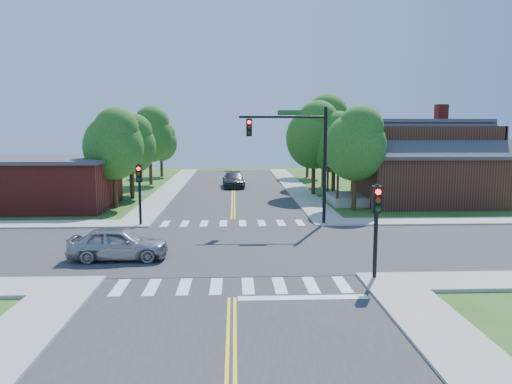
{
  "coord_description": "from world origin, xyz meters",
  "views": [
    {
      "loc": [
        0.12,
        -24.41,
        6.0
      ],
      "look_at": [
        1.37,
        4.68,
        2.2
      ],
      "focal_mm": 35.0,
      "sensor_mm": 36.0,
      "label": 1
    }
  ],
  "objects_px": {
    "car_silver": "(119,244)",
    "car_dgrey": "(233,180)",
    "house_ne": "(425,161)",
    "signal_pole_se": "(376,214)",
    "signal_mast_ne": "(297,146)",
    "signal_pole_nw": "(139,183)"
  },
  "relations": [
    {
      "from": "signal_pole_se",
      "to": "car_silver",
      "type": "xyz_separation_m",
      "value": [
        -10.74,
        3.46,
        -1.91
      ]
    },
    {
      "from": "signal_pole_se",
      "to": "house_ne",
      "type": "relative_size",
      "value": 0.29
    },
    {
      "from": "car_dgrey",
      "to": "signal_mast_ne",
      "type": "bearing_deg",
      "value": -81.72
    },
    {
      "from": "signal_pole_se",
      "to": "car_dgrey",
      "type": "bearing_deg",
      "value": 100.34
    },
    {
      "from": "house_ne",
      "to": "signal_pole_se",
      "type": "bearing_deg",
      "value": -115.58
    },
    {
      "from": "signal_pole_nw",
      "to": "house_ne",
      "type": "xyz_separation_m",
      "value": [
        20.71,
        8.66,
        0.67
      ]
    },
    {
      "from": "signal_mast_ne",
      "to": "house_ne",
      "type": "relative_size",
      "value": 0.55
    },
    {
      "from": "signal_mast_ne",
      "to": "signal_pole_nw",
      "type": "xyz_separation_m",
      "value": [
        -9.51,
        -0.01,
        -2.19
      ]
    },
    {
      "from": "signal_pole_se",
      "to": "car_silver",
      "type": "bearing_deg",
      "value": 162.14
    },
    {
      "from": "signal_pole_se",
      "to": "car_silver",
      "type": "distance_m",
      "value": 11.44
    },
    {
      "from": "signal_pole_nw",
      "to": "house_ne",
      "type": "height_order",
      "value": "house_ne"
    },
    {
      "from": "signal_pole_se",
      "to": "signal_mast_ne",
      "type": "bearing_deg",
      "value": 98.56
    },
    {
      "from": "signal_mast_ne",
      "to": "house_ne",
      "type": "bearing_deg",
      "value": 37.68
    },
    {
      "from": "signal_pole_se",
      "to": "house_ne",
      "type": "distance_m",
      "value": 22.03
    },
    {
      "from": "car_silver",
      "to": "house_ne",
      "type": "bearing_deg",
      "value": -51.13
    },
    {
      "from": "signal_mast_ne",
      "to": "car_dgrey",
      "type": "distance_m",
      "value": 20.31
    },
    {
      "from": "signal_pole_nw",
      "to": "car_silver",
      "type": "height_order",
      "value": "signal_pole_nw"
    },
    {
      "from": "signal_mast_ne",
      "to": "house_ne",
      "type": "height_order",
      "value": "signal_mast_ne"
    },
    {
      "from": "car_dgrey",
      "to": "car_silver",
      "type": "bearing_deg",
      "value": -103.75
    },
    {
      "from": "signal_mast_ne",
      "to": "car_silver",
      "type": "distance_m",
      "value": 12.6
    },
    {
      "from": "signal_pole_se",
      "to": "car_dgrey",
      "type": "height_order",
      "value": "signal_pole_se"
    },
    {
      "from": "car_silver",
      "to": "car_dgrey",
      "type": "relative_size",
      "value": 0.84
    }
  ]
}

